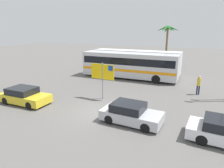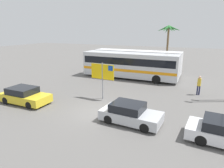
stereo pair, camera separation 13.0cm
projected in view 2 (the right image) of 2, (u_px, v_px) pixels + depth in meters
The scene contains 8 objects.
ground at pixel (97, 112), 14.77m from camera, with size 120.00×120.00×0.00m, color #605E5B.
bus_front_coach at pixel (129, 64), 24.48m from camera, with size 11.78×2.47×3.17m.
bus_rear_coach at pixel (137, 61), 27.24m from camera, with size 11.78×2.47×3.17m.
ferry_sign at pixel (103, 73), 16.98m from camera, with size 2.20×0.20×3.20m.
car_yellow at pixel (25, 96), 16.48m from camera, with size 4.19×1.91×1.32m.
car_silver at pixel (130, 113), 12.98m from camera, with size 4.05×2.08×1.32m.
pedestrian_by_bus at pixel (199, 84), 18.39m from camera, with size 0.32×0.32×1.81m.
palm_tree_seaside at pixel (169, 33), 31.80m from camera, with size 3.93×3.72×6.58m.
Camera 2 is at (6.68, -12.00, 5.94)m, focal length 31.89 mm.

